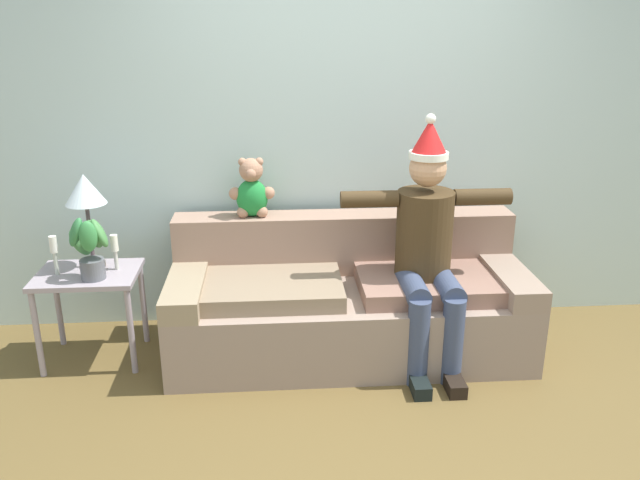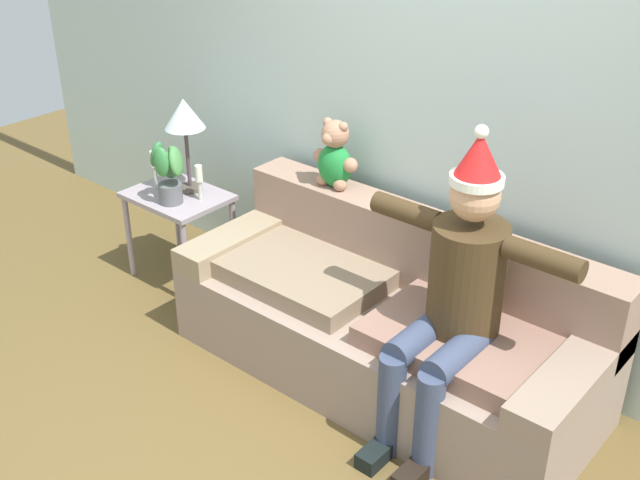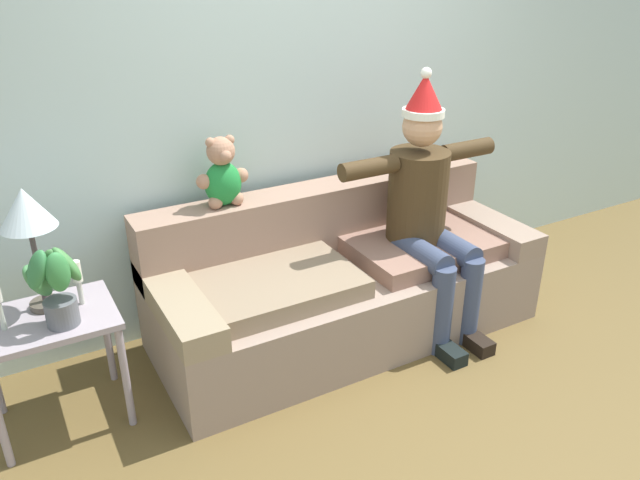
% 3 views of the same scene
% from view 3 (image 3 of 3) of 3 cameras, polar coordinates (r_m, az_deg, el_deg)
% --- Properties ---
extents(ground_plane, '(10.00, 10.00, 0.00)m').
position_cam_3_polar(ground_plane, '(3.14, 12.21, -16.77)').
color(ground_plane, brown).
extents(back_wall, '(7.00, 0.10, 2.70)m').
position_cam_3_polar(back_wall, '(3.69, -1.99, 13.97)').
color(back_wall, silver).
rests_on(back_wall, ground_plane).
extents(couch, '(2.20, 0.88, 0.81)m').
position_cam_3_polar(couch, '(3.62, 2.08, -3.71)').
color(couch, gray).
rests_on(couch, ground_plane).
extents(person_seated, '(1.02, 0.77, 1.50)m').
position_cam_3_polar(person_seated, '(3.55, 9.79, 3.15)').
color(person_seated, '#42301A').
rests_on(person_seated, ground_plane).
extents(teddy_bear, '(0.29, 0.17, 0.38)m').
position_cam_3_polar(teddy_bear, '(3.34, -8.91, 5.91)').
color(teddy_bear, '#1F8437').
rests_on(teddy_bear, couch).
extents(side_table, '(0.60, 0.45, 0.57)m').
position_cam_3_polar(side_table, '(3.10, -23.56, -7.87)').
color(side_table, '#A0929C').
rests_on(side_table, ground_plane).
extents(table_lamp, '(0.24, 0.24, 0.58)m').
position_cam_3_polar(table_lamp, '(2.95, -25.27, 2.12)').
color(table_lamp, '#4E463A').
rests_on(table_lamp, side_table).
extents(potted_plant, '(0.28, 0.21, 0.40)m').
position_cam_3_polar(potted_plant, '(2.88, -23.12, -3.68)').
color(potted_plant, '#5C5E63').
rests_on(potted_plant, side_table).
extents(candle_short, '(0.04, 0.04, 0.22)m').
position_cam_3_polar(candle_short, '(3.04, -21.32, -3.17)').
color(candle_short, beige).
rests_on(candle_short, side_table).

